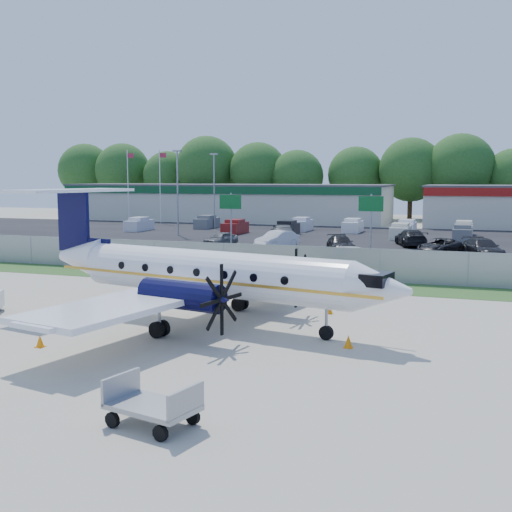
% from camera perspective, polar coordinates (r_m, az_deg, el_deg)
% --- Properties ---
extents(ground, '(170.00, 170.00, 0.00)m').
position_cam_1_polar(ground, '(26.95, -4.22, -6.34)').
color(ground, '#B5AE99').
rests_on(ground, ground).
extents(grass_verge, '(170.00, 4.00, 0.02)m').
position_cam_1_polar(grass_verge, '(38.05, 2.98, -2.39)').
color(grass_verge, '#2D561E').
rests_on(grass_verge, ground).
extents(access_road, '(170.00, 8.00, 0.02)m').
position_cam_1_polar(access_road, '(44.73, 5.48, -0.99)').
color(access_road, black).
rests_on(access_road, ground).
extents(parking_lot, '(170.00, 32.00, 0.02)m').
position_cam_1_polar(parking_lot, '(65.19, 9.88, 1.45)').
color(parking_lot, black).
rests_on(parking_lot, ground).
extents(perimeter_fence, '(120.00, 0.06, 1.99)m').
position_cam_1_polar(perimeter_fence, '(39.80, 3.79, -0.53)').
color(perimeter_fence, gray).
rests_on(perimeter_fence, ground).
extents(building_west, '(46.40, 12.40, 5.24)m').
position_cam_1_polar(building_west, '(92.75, -2.64, 4.79)').
color(building_west, beige).
rests_on(building_west, ground).
extents(sign_left, '(1.80, 0.26, 5.00)m').
position_cam_1_polar(sign_left, '(50.52, -2.27, 4.05)').
color(sign_left, gray).
rests_on(sign_left, ground).
extents(sign_mid, '(1.80, 0.26, 5.00)m').
position_cam_1_polar(sign_mid, '(47.62, 10.17, 3.77)').
color(sign_mid, gray).
rests_on(sign_mid, ground).
extents(flagpole_west, '(1.06, 0.12, 10.00)m').
position_cam_1_polar(flagpole_west, '(91.66, -11.28, 6.52)').
color(flagpole_west, white).
rests_on(flagpole_west, ground).
extents(flagpole_east, '(1.06, 0.12, 10.00)m').
position_cam_1_polar(flagpole_east, '(89.23, -8.49, 6.57)').
color(flagpole_east, white).
rests_on(flagpole_east, ground).
extents(light_pole_nw, '(0.90, 0.35, 9.09)m').
position_cam_1_polar(light_pole_nw, '(69.13, -6.99, 6.15)').
color(light_pole_nw, gray).
rests_on(light_pole_nw, ground).
extents(light_pole_sw, '(0.90, 0.35, 9.09)m').
position_cam_1_polar(light_pole_sw, '(78.23, -3.74, 6.28)').
color(light_pole_sw, gray).
rests_on(light_pole_sw, ground).
extents(tree_line, '(112.00, 6.00, 14.00)m').
position_cam_1_polar(tree_line, '(98.80, 13.10, 3.22)').
color(tree_line, '#1E4C16').
rests_on(tree_line, ground).
extents(aircraft, '(18.52, 18.14, 5.65)m').
position_cam_1_polar(aircraft, '(27.35, -4.56, -1.49)').
color(aircraft, white).
rests_on(aircraft, ground).
extents(baggage_cart_far, '(2.49, 1.82, 1.18)m').
position_cam_1_polar(baggage_cart_far, '(16.67, -9.19, -12.95)').
color(baggage_cart_far, gray).
rests_on(baggage_cart_far, ground).
extents(cone_nose, '(0.33, 0.33, 0.47)m').
position_cam_1_polar(cone_nose, '(23.94, 8.21, -7.55)').
color(cone_nose, orange).
rests_on(cone_nose, ground).
extents(cone_port_wing, '(0.33, 0.33, 0.46)m').
position_cam_1_polar(cone_port_wing, '(25.07, -18.65, -7.20)').
color(cone_port_wing, orange).
rests_on(cone_port_wing, ground).
extents(cone_starboard_wing, '(0.34, 0.34, 0.48)m').
position_cam_1_polar(cone_starboard_wing, '(29.64, 6.53, -4.69)').
color(cone_starboard_wing, orange).
rests_on(cone_starboard_wing, ground).
extents(road_car_west, '(4.65, 2.16, 1.29)m').
position_cam_1_polar(road_car_west, '(51.06, -13.83, -0.18)').
color(road_car_west, black).
rests_on(road_car_west, ground).
extents(road_car_mid, '(4.89, 3.28, 1.55)m').
position_cam_1_polar(road_car_mid, '(45.06, 7.70, -0.98)').
color(road_car_mid, silver).
rests_on(road_car_mid, ground).
extents(parked_car_a, '(2.45, 4.14, 1.32)m').
position_cam_1_polar(parked_car_a, '(58.30, -3.16, 0.88)').
color(parked_car_a, '#595B5E').
rests_on(parked_car_a, ground).
extents(parked_car_b, '(3.17, 4.93, 1.53)m').
position_cam_1_polar(parked_car_b, '(56.49, 1.88, 0.69)').
color(parked_car_b, silver).
rests_on(parked_car_b, ground).
extents(parked_car_c, '(3.47, 5.02, 1.35)m').
position_cam_1_polar(parked_car_c, '(54.29, 7.52, 0.38)').
color(parked_car_c, black).
rests_on(parked_car_c, ground).
extents(parked_car_d, '(3.84, 5.18, 1.31)m').
position_cam_1_polar(parked_car_d, '(54.15, 15.97, 0.15)').
color(parked_car_d, black).
rests_on(parked_car_d, ground).
extents(parked_car_e, '(3.67, 5.54, 1.49)m').
position_cam_1_polar(parked_car_e, '(52.78, 19.49, -0.15)').
color(parked_car_e, black).
rests_on(parked_car_e, ground).
extents(parked_car_f, '(4.00, 6.07, 1.63)m').
position_cam_1_polar(parked_car_f, '(62.57, 2.36, 1.31)').
color(parked_car_f, '#595B5E').
rests_on(parked_car_f, ground).
extents(parked_car_g, '(3.65, 5.65, 1.52)m').
position_cam_1_polar(parked_car_g, '(59.87, 13.58, 0.86)').
color(parked_car_g, black).
rests_on(parked_car_g, ground).
extents(far_parking_rows, '(56.00, 10.00, 1.60)m').
position_cam_1_polar(far_parking_rows, '(70.11, 10.55, 1.81)').
color(far_parking_rows, gray).
rests_on(far_parking_rows, ground).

